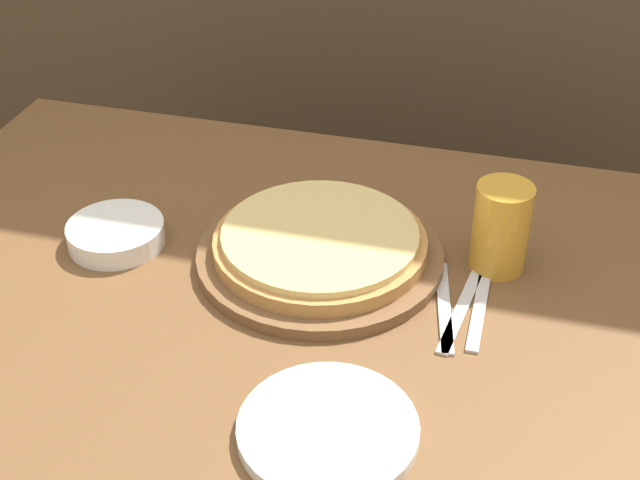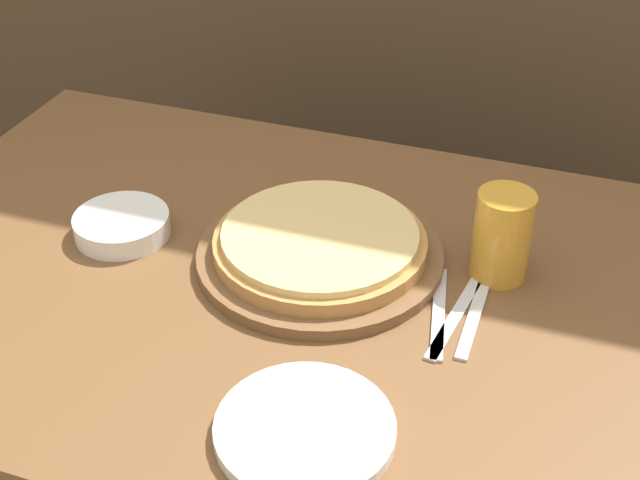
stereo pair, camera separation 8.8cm
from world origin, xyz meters
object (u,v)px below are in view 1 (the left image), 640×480
(beer_glass, at_px, (501,224))
(spoon, at_px, (479,312))
(dinner_knife, at_px, (461,309))
(pizza_on_board, at_px, (320,248))
(dinner_plate, at_px, (328,430))
(side_bowl, at_px, (116,234))
(fork, at_px, (444,306))

(beer_glass, bearing_deg, spoon, -95.68)
(dinner_knife, relative_size, spoon, 1.18)
(pizza_on_board, distance_m, dinner_plate, 0.36)
(side_bowl, bearing_deg, spoon, -2.83)
(beer_glass, bearing_deg, dinner_knife, -106.79)
(fork, xyz_separation_m, spoon, (0.05, 0.00, 0.00))
(beer_glass, xyz_separation_m, side_bowl, (-0.59, -0.09, -0.06))
(pizza_on_board, distance_m, beer_glass, 0.28)
(pizza_on_board, bearing_deg, fork, -17.74)
(side_bowl, bearing_deg, pizza_on_board, 6.37)
(pizza_on_board, relative_size, side_bowl, 2.48)
(dinner_plate, distance_m, dinner_knife, 0.31)
(pizza_on_board, relative_size, dinner_knife, 1.84)
(dinner_knife, bearing_deg, beer_glass, 73.21)
(beer_glass, bearing_deg, side_bowl, -170.93)
(dinner_plate, relative_size, spoon, 1.27)
(spoon, bearing_deg, beer_glass, 84.32)
(side_bowl, bearing_deg, beer_glass, 9.07)
(pizza_on_board, distance_m, spoon, 0.26)
(fork, height_order, spoon, same)
(fork, distance_m, dinner_knife, 0.03)
(pizza_on_board, height_order, beer_glass, beer_glass)
(beer_glass, xyz_separation_m, dinner_plate, (-0.16, -0.41, -0.07))
(fork, bearing_deg, side_bowl, 176.90)
(dinner_knife, bearing_deg, spoon, 0.00)
(pizza_on_board, height_order, dinner_plate, pizza_on_board)
(dinner_plate, relative_size, fork, 1.08)
(beer_glass, height_order, side_bowl, beer_glass)
(pizza_on_board, distance_m, dinner_knife, 0.24)
(spoon, bearing_deg, side_bowl, 177.17)
(pizza_on_board, bearing_deg, beer_glass, 12.33)
(side_bowl, relative_size, fork, 0.74)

